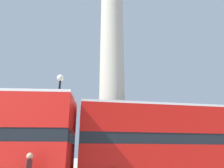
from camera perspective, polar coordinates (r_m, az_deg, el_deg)
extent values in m
cube|color=#A39E8E|center=(14.45, 0.00, -20.71)|extent=(4.35, 4.35, 0.90)
cube|color=#A39E8E|center=(14.46, 0.00, -17.13)|extent=(2.66, 2.66, 0.90)
cylinder|color=#A39E8E|center=(16.77, 0.00, 10.87)|extent=(1.92, 1.92, 14.85)
cube|color=#B7140F|center=(12.14, 18.60, -20.17)|extent=(10.98, 3.11, 1.63)
cube|color=black|center=(12.16, 18.03, -15.05)|extent=(10.97, 3.06, 0.55)
cube|color=#B7140F|center=(12.27, 17.54, -10.43)|extent=(10.98, 3.11, 1.44)
cube|color=silver|center=(12.40, 17.17, -6.87)|extent=(10.98, 3.11, 0.12)
cylinder|color=black|center=(12.92, -15.80, -12.29)|extent=(0.14, 0.14, 6.24)
sphere|color=white|center=(13.71, -14.52, 1.68)|extent=(0.45, 0.45, 0.45)
sphere|color=tan|center=(8.04, -22.43, -18.49)|extent=(0.22, 0.22, 0.22)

